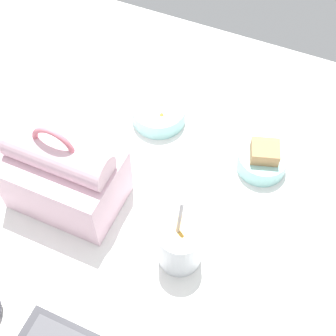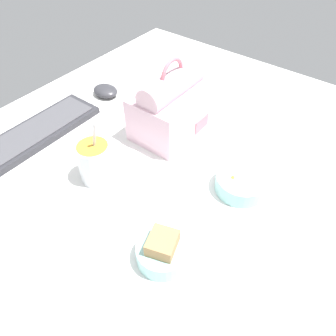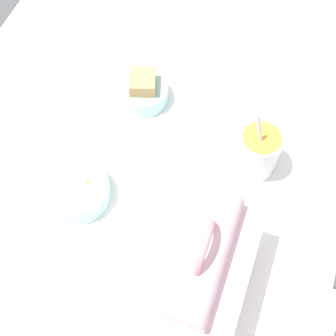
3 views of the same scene
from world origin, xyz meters
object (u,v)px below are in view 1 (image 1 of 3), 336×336
(lunch_bag, at_px, (64,175))
(bento_bowl_sandwich, at_px, (263,160))
(bento_bowl_snacks, at_px, (159,113))
(soup_cup, at_px, (180,245))

(lunch_bag, height_order, bento_bowl_sandwich, lunch_bag)
(lunch_bag, bearing_deg, bento_bowl_snacks, -106.76)
(lunch_bag, xyz_separation_m, bento_bowl_snacks, (-0.08, -0.26, -0.06))
(lunch_bag, relative_size, bento_bowl_snacks, 1.80)
(soup_cup, distance_m, bento_bowl_sandwich, 0.27)
(bento_bowl_sandwich, height_order, bento_bowl_snacks, bento_bowl_sandwich)
(soup_cup, height_order, bento_bowl_snacks, soup_cup)
(bento_bowl_snacks, bearing_deg, bento_bowl_sandwich, 172.66)
(soup_cup, distance_m, bento_bowl_snacks, 0.34)
(soup_cup, relative_size, bento_bowl_sandwich, 1.63)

